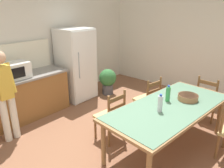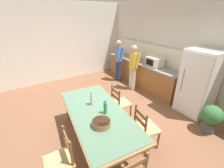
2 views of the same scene
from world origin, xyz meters
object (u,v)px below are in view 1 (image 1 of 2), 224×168
chair_side_far_right (148,100)px  person_at_counter (5,92)px  chair_side_far_left (111,116)px  bottle_near_centre (160,104)px  chair_head_end (208,99)px  microwave (15,70)px  dining_table (170,110)px  bottle_off_centre (168,94)px  potted_plant (108,80)px  serving_bowl (188,97)px  refrigerator (76,64)px

chair_side_far_right → person_at_counter: (-2.10, 1.44, 0.43)m
chair_side_far_left → chair_side_far_right: same height
bottle_near_centre → chair_head_end: size_ratio=0.30×
bottle_near_centre → chair_side_far_right: bearing=39.1°
chair_side_far_left → person_at_counter: bearing=-45.2°
microwave → dining_table: bearing=-68.4°
chair_side_far_right → chair_head_end: bearing=143.1°
dining_table → chair_side_far_right: bearing=51.4°
dining_table → chair_side_far_left: bearing=116.0°
bottle_off_centre → potted_plant: size_ratio=0.40×
bottle_near_centre → chair_side_far_right: size_ratio=0.30×
serving_bowl → person_at_counter: bearing=129.7°
chair_side_far_left → chair_side_far_right: bearing=178.7°
microwave → potted_plant: 2.29m
bottle_near_centre → refrigerator: bearing=75.0°
chair_side_far_left → chair_head_end: size_ratio=1.00×
refrigerator → chair_side_far_right: (0.15, -1.94, -0.41)m
bottle_off_centre → chair_head_end: bottle_off_centre is taller
chair_side_far_right → person_at_counter: size_ratio=0.58×
bottle_near_centre → potted_plant: 2.65m
dining_table → refrigerator: bearing=80.9°
dining_table → serving_bowl: (0.38, -0.12, 0.12)m
potted_plant → chair_side_far_left: bearing=-136.9°
bottle_near_centre → serving_bowl: bearing=-12.7°
dining_table → microwave: bearing=111.6°
chair_side_far_left → chair_head_end: bearing=156.2°
refrigerator → chair_head_end: size_ratio=1.87×
refrigerator → chair_side_far_right: bearing=-85.4°
microwave → bottle_near_centre: 2.78m
bottle_off_centre → serving_bowl: bearing=-42.0°
person_at_counter → dining_table: bearing=-145.0°
dining_table → chair_side_far_right: size_ratio=2.56×
dining_table → chair_side_far_right: (0.59, 0.73, -0.25)m
person_at_counter → potted_plant: size_ratio=2.33×
serving_bowl → chair_side_far_right: 0.95m
serving_bowl → person_at_counter: person_at_counter is taller
chair_side_far_right → person_at_counter: 2.58m
dining_table → chair_side_far_left: (-0.41, 0.84, -0.25)m
bottle_near_centre → bottle_off_centre: 0.41m
microwave → refrigerator: bearing=-0.7°
person_at_counter → chair_head_end: bearing=-128.6°
bottle_off_centre → person_at_counter: bearing=128.6°
bottle_near_centre → person_at_counter: bearing=120.1°
potted_plant → microwave: bearing=168.2°
refrigerator → chair_head_end: bearing=-71.1°
refrigerator → potted_plant: refrigerator is taller
serving_bowl → chair_side_far_left: size_ratio=0.35×
refrigerator → dining_table: size_ratio=0.73×
microwave → bottle_off_centre: 2.84m
serving_bowl → chair_side_far_left: bearing=129.5°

